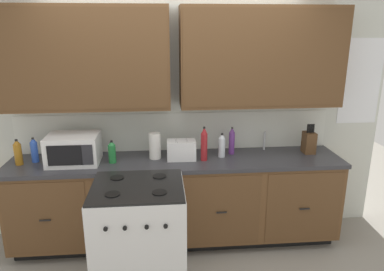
{
  "coord_description": "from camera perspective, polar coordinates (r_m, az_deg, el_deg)",
  "views": [
    {
      "loc": [
        -0.15,
        -3.06,
        2.17
      ],
      "look_at": [
        0.15,
        0.27,
        1.17
      ],
      "focal_mm": 33.77,
      "sensor_mm": 36.0,
      "label": 1
    }
  ],
  "objects": [
    {
      "name": "microwave",
      "position": [
        3.62,
        -18.2,
        -2.04
      ],
      "size": [
        0.48,
        0.37,
        0.28
      ],
      "color": "white",
      "rests_on": "counter_run"
    },
    {
      "name": "paper_towel_roll",
      "position": [
        3.59,
        -5.88,
        -1.62
      ],
      "size": [
        0.12,
        0.12,
        0.26
      ],
      "primitive_type": "cylinder",
      "color": "white",
      "rests_on": "counter_run"
    },
    {
      "name": "counter_run",
      "position": [
        3.76,
        -2.32,
        -10.18
      ],
      "size": [
        3.29,
        0.64,
        0.92
      ],
      "color": "black",
      "rests_on": "ground_plane"
    },
    {
      "name": "bottle_amber",
      "position": [
        3.78,
        -25.8,
        -2.41
      ],
      "size": [
        0.07,
        0.07,
        0.25
      ],
      "color": "#9E6619",
      "rests_on": "counter_run"
    },
    {
      "name": "bottle_red",
      "position": [
        3.5,
        1.92,
        -1.37
      ],
      "size": [
        0.06,
        0.06,
        0.34
      ],
      "color": "maroon",
      "rests_on": "counter_run"
    },
    {
      "name": "sink_faucet",
      "position": [
        3.9,
        11.35,
        -0.81
      ],
      "size": [
        0.02,
        0.02,
        0.2
      ],
      "primitive_type": "cylinder",
      "color": "#B2B5BA",
      "rests_on": "counter_run"
    },
    {
      "name": "bottle_violet",
      "position": [
        3.72,
        6.3,
        -0.85
      ],
      "size": [
        0.06,
        0.06,
        0.28
      ],
      "color": "#663384",
      "rests_on": "counter_run"
    },
    {
      "name": "bottle_clear",
      "position": [
        3.62,
        4.73,
        -1.57
      ],
      "size": [
        0.07,
        0.07,
        0.25
      ],
      "color": "silver",
      "rests_on": "counter_run"
    },
    {
      "name": "bottle_blue",
      "position": [
        3.79,
        -23.65,
        -2.12
      ],
      "size": [
        0.07,
        0.07,
        0.24
      ],
      "color": "blue",
      "rests_on": "counter_run"
    },
    {
      "name": "stove_range",
      "position": [
        3.22,
        -8.27,
        -15.42
      ],
      "size": [
        0.76,
        0.68,
        0.95
      ],
      "color": "white",
      "rests_on": "ground_plane"
    },
    {
      "name": "toaster",
      "position": [
        3.56,
        -1.71,
        -2.28
      ],
      "size": [
        0.28,
        0.18,
        0.19
      ],
      "color": "white",
      "rests_on": "counter_run"
    },
    {
      "name": "bottle_green",
      "position": [
        3.54,
        -12.52,
        -2.55
      ],
      "size": [
        0.07,
        0.07,
        0.22
      ],
      "color": "#237A38",
      "rests_on": "counter_run"
    },
    {
      "name": "wall_unit",
      "position": [
        3.59,
        -2.7,
        8.53
      ],
      "size": [
        4.46,
        0.4,
        2.47
      ],
      "color": "silver",
      "rests_on": "ground_plane"
    },
    {
      "name": "ground_plane",
      "position": [
        3.75,
        -2.03,
        -18.72
      ],
      "size": [
        8.15,
        8.15,
        0.0
      ],
      "primitive_type": "plane",
      "color": "gray"
    },
    {
      "name": "knife_block",
      "position": [
        3.92,
        17.99,
        -1.0
      ],
      "size": [
        0.11,
        0.14,
        0.31
      ],
      "color": "#52361E",
      "rests_on": "counter_run"
    }
  ]
}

